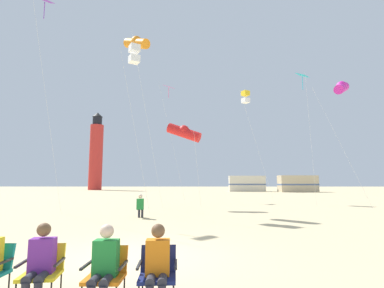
# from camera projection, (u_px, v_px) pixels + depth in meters

# --- Properties ---
(ground) EXTENTS (200.00, 200.00, 0.00)m
(ground) POSITION_uv_depth(u_px,v_px,m) (131.00, 258.00, 7.04)
(ground) COLOR #D3BC8C
(camp_chair_yellow) EXTENTS (0.61, 0.63, 0.82)m
(camp_chair_yellow) POSITION_uv_depth(u_px,v_px,m) (42.00, 268.00, 4.46)
(camp_chair_yellow) COLOR yellow
(camp_chair_yellow) RESTS_ON ground
(spectator_yellow_chair) EXTENTS (0.37, 0.53, 1.16)m
(spectator_yellow_chair) POSITION_uv_depth(u_px,v_px,m) (39.00, 263.00, 4.34)
(spectator_yellow_chair) COLOR #722D99
(spectator_yellow_chair) RESTS_ON ground
(camp_chair_orange) EXTENTS (0.56, 0.57, 0.82)m
(camp_chair_orange) POSITION_uv_depth(u_px,v_px,m) (105.00, 271.00, 4.33)
(camp_chair_orange) COLOR orange
(camp_chair_orange) RESTS_ON ground
(spectator_orange_chair) EXTENTS (0.34, 0.51, 1.16)m
(spectator_orange_chair) POSITION_uv_depth(u_px,v_px,m) (103.00, 265.00, 4.21)
(spectator_orange_chair) COLOR #238438
(spectator_orange_chair) RESTS_ON ground
(camp_chair_navy) EXTENTS (0.58, 0.59, 0.82)m
(camp_chair_navy) POSITION_uv_depth(u_px,v_px,m) (157.00, 270.00, 4.36)
(camp_chair_navy) COLOR navy
(camp_chair_navy) RESTS_ON ground
(spectator_navy_chair) EXTENTS (0.35, 0.52, 1.16)m
(spectator_navy_chair) POSITION_uv_depth(u_px,v_px,m) (156.00, 264.00, 4.24)
(spectator_navy_chair) COLOR orange
(spectator_navy_chair) RESTS_ON ground
(kite_flyer_standing) EXTENTS (0.36, 0.52, 1.16)m
(kite_flyer_standing) POSITION_uv_depth(u_px,v_px,m) (139.00, 205.00, 14.75)
(kite_flyer_standing) COLOR #238438
(kite_flyer_standing) RESTS_ON ground
(kite_diamond_rainbow) EXTENTS (2.61, 2.33, 11.79)m
(kite_diamond_rainbow) POSITION_uv_depth(u_px,v_px,m) (168.00, 92.00, 31.24)
(kite_diamond_rainbow) COLOR silver
(kite_diamond_rainbow) RESTS_ON ground
(kite_box_gold) EXTENTS (3.03, 2.54, 10.22)m
(kite_box_gold) POSITION_uv_depth(u_px,v_px,m) (244.00, 97.00, 28.29)
(kite_box_gold) COLOR silver
(kite_box_gold) RESTS_ON ground
(kite_tube_orange) EXTENTS (3.16, 3.14, 12.29)m
(kite_tube_orange) POSITION_uv_depth(u_px,v_px,m) (135.00, 43.00, 21.48)
(kite_tube_orange) COLOR silver
(kite_tube_orange) RESTS_ON ground
(kite_diamond_cyan) EXTENTS (1.24, 1.24, 10.41)m
(kite_diamond_cyan) POSITION_uv_depth(u_px,v_px,m) (302.00, 81.00, 24.05)
(kite_diamond_cyan) COLOR silver
(kite_diamond_cyan) RESTS_ON ground
(kite_diamond_violet) EXTENTS (2.28, 2.28, 12.99)m
(kite_diamond_violet) POSITION_uv_depth(u_px,v_px,m) (44.00, 9.00, 18.26)
(kite_diamond_violet) COLOR silver
(kite_diamond_violet) RESTS_ON ground
(kite_box_white) EXTENTS (1.85, 1.62, 10.26)m
(kite_box_white) POSITION_uv_depth(u_px,v_px,m) (133.00, 54.00, 18.81)
(kite_box_white) COLOR silver
(kite_box_white) RESTS_ON ground
(kite_tube_scarlet) EXTENTS (2.59, 1.88, 5.92)m
(kite_tube_scarlet) POSITION_uv_depth(u_px,v_px,m) (183.00, 132.00, 21.18)
(kite_tube_scarlet) COLOR silver
(kite_tube_scarlet) RESTS_ON ground
(kite_tube_magenta) EXTENTS (3.45, 3.62, 9.59)m
(kite_tube_magenta) POSITION_uv_depth(u_px,v_px,m) (340.00, 88.00, 23.02)
(kite_tube_magenta) COLOR silver
(kite_tube_magenta) RESTS_ON ground
(lighthouse_distant) EXTENTS (2.80, 2.80, 16.80)m
(lighthouse_distant) POSITION_uv_depth(u_px,v_px,m) (95.00, 153.00, 64.92)
(lighthouse_distant) COLOR red
(lighthouse_distant) RESTS_ON ground
(rv_van_cream) EXTENTS (6.53, 2.60, 2.80)m
(rv_van_cream) POSITION_uv_depth(u_px,v_px,m) (246.00, 184.00, 54.57)
(rv_van_cream) COLOR beige
(rv_van_cream) RESTS_ON ground
(rv_van_tan) EXTENTS (6.56, 2.68, 2.80)m
(rv_van_tan) POSITION_uv_depth(u_px,v_px,m) (296.00, 184.00, 51.50)
(rv_van_tan) COLOR #C6B28C
(rv_van_tan) RESTS_ON ground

